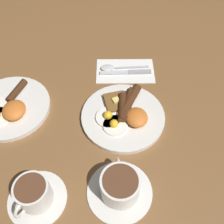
% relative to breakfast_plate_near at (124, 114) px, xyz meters
% --- Properties ---
extents(ground_plane, '(3.00, 3.00, 0.00)m').
position_rel_breakfast_plate_near_xyz_m(ground_plane, '(-0.00, 0.00, -0.01)').
color(ground_plane, brown).
extents(breakfast_plate_near, '(0.26, 0.26, 0.05)m').
position_rel_breakfast_plate_near_xyz_m(breakfast_plate_near, '(0.00, 0.00, 0.00)').
color(breakfast_plate_near, silver).
rests_on(breakfast_plate_near, ground_plane).
extents(breakfast_plate_far, '(0.25, 0.25, 0.05)m').
position_rel_breakfast_plate_near_xyz_m(breakfast_plate_far, '(0.06, 0.35, -0.00)').
color(breakfast_plate_far, silver).
rests_on(breakfast_plate_far, ground_plane).
extents(teacup_near, '(0.17, 0.17, 0.08)m').
position_rel_breakfast_plate_near_xyz_m(teacup_near, '(-0.23, 0.04, 0.02)').
color(teacup_near, silver).
rests_on(teacup_near, ground_plane).
extents(teacup_far, '(0.15, 0.15, 0.08)m').
position_rel_breakfast_plate_near_xyz_m(teacup_far, '(-0.24, 0.24, 0.02)').
color(teacup_far, silver).
rests_on(teacup_far, ground_plane).
extents(napkin, '(0.14, 0.21, 0.01)m').
position_rel_breakfast_plate_near_xyz_m(napkin, '(0.20, -0.03, -0.01)').
color(napkin, white).
rests_on(napkin, ground_plane).
extents(knife, '(0.02, 0.18, 0.01)m').
position_rel_breakfast_plate_near_xyz_m(knife, '(0.19, -0.04, -0.01)').
color(knife, silver).
rests_on(knife, napkin).
extents(spoon, '(0.03, 0.17, 0.01)m').
position_rel_breakfast_plate_near_xyz_m(spoon, '(0.21, 0.02, -0.01)').
color(spoon, silver).
rests_on(spoon, napkin).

